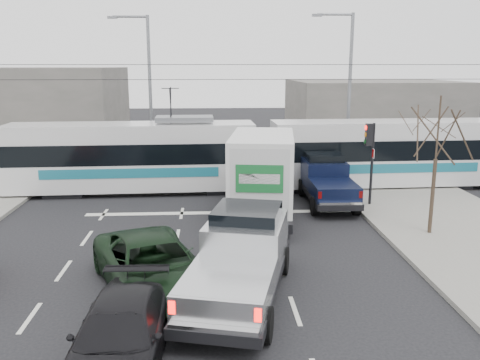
{
  "coord_description": "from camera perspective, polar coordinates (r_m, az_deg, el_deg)",
  "views": [
    {
      "loc": [
        -0.41,
        -14.91,
        6.2
      ],
      "look_at": [
        0.7,
        4.37,
        1.8
      ],
      "focal_mm": 38.0,
      "sensor_mm": 36.0,
      "label": 1
    }
  ],
  "objects": [
    {
      "name": "ground",
      "position": [
        16.15,
        -1.61,
        -9.74
      ],
      "size": [
        120.0,
        120.0,
        0.0
      ],
      "primitive_type": "plane",
      "color": "black",
      "rests_on": "ground"
    },
    {
      "name": "rails",
      "position": [
        25.67,
        -2.28,
        -1.13
      ],
      "size": [
        60.0,
        1.6,
        0.03
      ],
      "primitive_type": "cube",
      "color": "#33302D",
      "rests_on": "ground"
    },
    {
      "name": "building_left",
      "position": [
        39.46,
        -23.61,
        7.12
      ],
      "size": [
        14.0,
        10.0,
        6.0
      ],
      "primitive_type": "cube",
      "color": "slate",
      "rests_on": "ground"
    },
    {
      "name": "building_right",
      "position": [
        41.0,
        14.47,
        7.25
      ],
      "size": [
        12.0,
        10.0,
        5.0
      ],
      "primitive_type": "cube",
      "color": "slate",
      "rests_on": "ground"
    },
    {
      "name": "bare_tree",
      "position": [
        19.31,
        21.32,
        4.8
      ],
      "size": [
        2.4,
        2.4,
        5.0
      ],
      "color": "#47382B",
      "rests_on": "ground"
    },
    {
      "name": "traffic_signal",
      "position": [
        22.75,
        14.39,
        3.68
      ],
      "size": [
        0.44,
        0.44,
        3.6
      ],
      "color": "black",
      "rests_on": "ground"
    },
    {
      "name": "street_lamp_near",
      "position": [
        29.94,
        11.87,
        10.48
      ],
      "size": [
        2.38,
        0.25,
        9.0
      ],
      "color": "slate",
      "rests_on": "ground"
    },
    {
      "name": "street_lamp_far",
      "position": [
        31.16,
        -10.42,
        10.62
      ],
      "size": [
        2.38,
        0.25,
        9.0
      ],
      "color": "slate",
      "rests_on": "ground"
    },
    {
      "name": "catenary",
      "position": [
        25.02,
        -2.35,
        7.5
      ],
      "size": [
        60.0,
        0.2,
        7.0
      ],
      "color": "black",
      "rests_on": "ground"
    },
    {
      "name": "tram",
      "position": [
        25.52,
        2.49,
        2.9
      ],
      "size": [
        24.99,
        3.35,
        5.09
      ],
      "rotation": [
        0.0,
        0.0,
        0.03
      ],
      "color": "silver",
      "rests_on": "ground"
    },
    {
      "name": "silver_pickup",
      "position": [
        13.98,
        0.23,
        -8.46
      ],
      "size": [
        3.54,
        6.54,
        2.26
      ],
      "rotation": [
        0.0,
        0.0,
        -0.24
      ],
      "color": "black",
      "rests_on": "ground"
    },
    {
      "name": "box_truck",
      "position": [
        20.94,
        2.56,
        0.51
      ],
      "size": [
        3.36,
        7.29,
        3.51
      ],
      "rotation": [
        0.0,
        0.0,
        -0.14
      ],
      "color": "black",
      "rests_on": "ground"
    },
    {
      "name": "navy_pickup",
      "position": [
        23.41,
        9.67,
        -0.0
      ],
      "size": [
        2.08,
        5.19,
        2.17
      ],
      "rotation": [
        0.0,
        0.0,
        -0.01
      ],
      "color": "black",
      "rests_on": "ground"
    },
    {
      "name": "green_car",
      "position": [
        14.41,
        -9.75,
        -9.5
      ],
      "size": [
        4.37,
        6.06,
        1.53
      ],
      "primitive_type": "imported",
      "rotation": [
        0.0,
        0.0,
        0.37
      ],
      "color": "black",
      "rests_on": "ground"
    },
    {
      "name": "dark_car",
      "position": [
        11.35,
        -13.31,
        -16.63
      ],
      "size": [
        2.03,
        4.73,
        1.36
      ],
      "primitive_type": "imported",
      "rotation": [
        0.0,
        0.0,
        -0.03
      ],
      "color": "black",
      "rests_on": "ground"
    }
  ]
}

